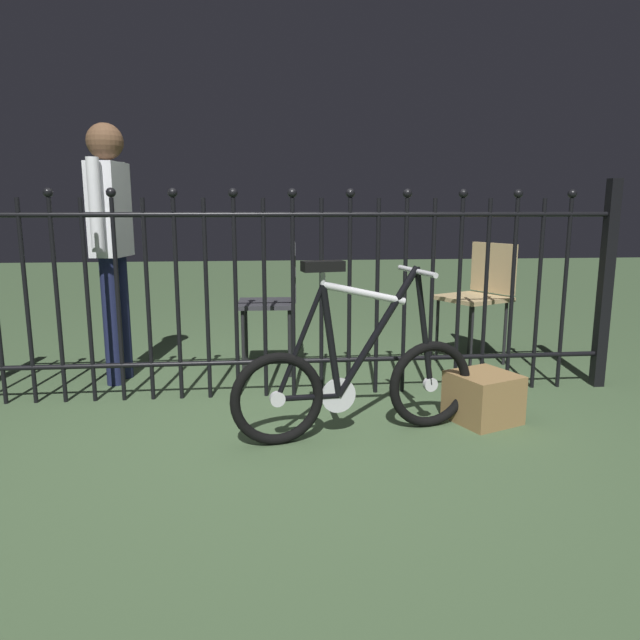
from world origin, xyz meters
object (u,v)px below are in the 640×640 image
display_crate (483,397)px  bicycle (357,379)px  chair_charcoal (278,293)px  chair_tan (481,289)px  person_visitor (111,231)px

display_crate → bicycle: bearing=-169.3°
chair_charcoal → chair_tan: 1.51m
display_crate → chair_charcoal: bearing=134.3°
bicycle → chair_tan: 1.80m
chair_tan → display_crate: bearing=-109.2°
chair_charcoal → bicycle: bearing=-73.9°
bicycle → chair_tan: bearing=49.9°
chair_charcoal → chair_tan: bearing=4.6°
person_visitor → display_crate: bearing=-24.2°
chair_tan → display_crate: 1.36m
person_visitor → display_crate: person_visitor is taller
bicycle → chair_charcoal: bearing=106.1°
bicycle → display_crate: bearing=10.7°
chair_tan → person_visitor: bearing=-174.3°
chair_tan → display_crate: chair_tan is taller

